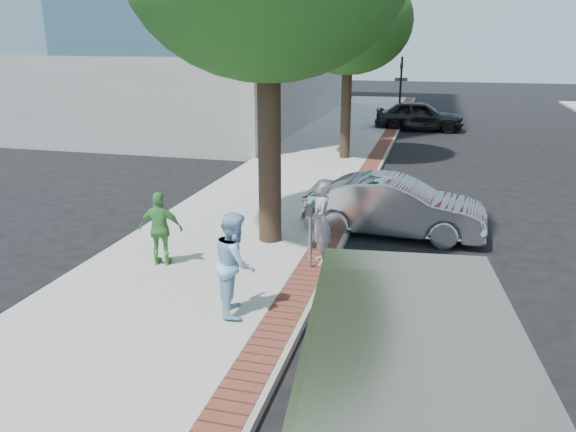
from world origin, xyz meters
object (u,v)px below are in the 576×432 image
(parking_meter, at_px, (311,219))
(person_green, at_px, (161,229))
(person_gray, at_px, (321,222))
(van, at_px, (412,417))
(bg_car, at_px, (419,116))
(sedan_silver, at_px, (394,207))
(person_officer, at_px, (235,263))

(parking_meter, bearing_deg, person_green, -169.09)
(person_gray, xyz_separation_m, van, (2.14, -6.03, 0.08))
(van, bearing_deg, bg_car, 85.65)
(person_gray, height_order, bg_car, person_gray)
(person_gray, distance_m, van, 6.40)
(person_green, distance_m, bg_car, 21.57)
(sedan_silver, xyz_separation_m, bg_car, (-0.09, 17.54, 0.07))
(parking_meter, height_order, bg_car, parking_meter)
(person_gray, distance_m, person_green, 3.31)
(person_gray, xyz_separation_m, sedan_silver, (1.30, 2.67, -0.33))
(sedan_silver, bearing_deg, person_green, 132.07)
(sedan_silver, relative_size, van, 0.76)
(bg_car, xyz_separation_m, van, (0.94, -26.24, 0.34))
(parking_meter, xyz_separation_m, van, (2.30, -5.71, -0.07))
(person_gray, bearing_deg, person_green, -88.06)
(person_green, bearing_deg, person_officer, 133.82)
(person_gray, xyz_separation_m, bg_car, (1.21, 20.21, -0.26))
(parking_meter, bearing_deg, bg_car, 86.22)
(parking_meter, bearing_deg, van, -68.10)
(person_gray, height_order, van, van)
(person_officer, xyz_separation_m, bg_car, (2.16, 22.76, -0.25))
(person_officer, bearing_deg, person_gray, -39.27)
(bg_car, bearing_deg, van, 179.87)
(person_gray, xyz_separation_m, person_officer, (-0.95, -2.55, -0.01))
(van, bearing_deg, person_gray, 103.18)
(person_officer, bearing_deg, parking_meter, -38.58)
(person_green, relative_size, van, 0.27)
(sedan_silver, height_order, van, van)
(person_green, bearing_deg, van, 126.34)
(parking_meter, relative_size, sedan_silver, 0.34)
(sedan_silver, relative_size, bg_car, 0.94)
(person_gray, relative_size, van, 0.31)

